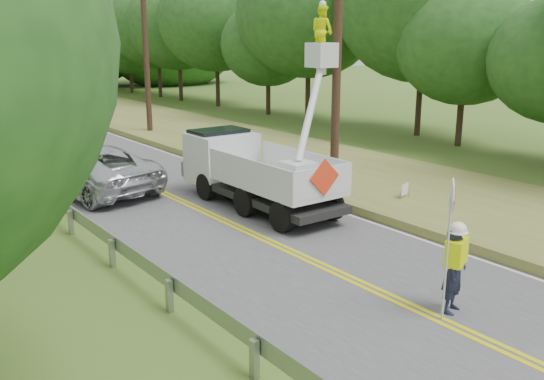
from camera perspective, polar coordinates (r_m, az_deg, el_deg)
ground at (r=12.20m, az=17.57°, el=-12.71°), size 140.00×140.00×0.00m
road at (r=22.69m, az=-12.19°, el=0.52°), size 7.20×96.00×0.03m
guardrail at (r=22.14m, az=-22.72°, el=0.78°), size 0.18×48.00×0.77m
utility_poles at (r=27.02m, az=-5.68°, el=14.31°), size 1.60×43.30×10.00m
tall_grass_verge at (r=26.31m, az=1.96°, el=3.13°), size 7.00×96.00×0.30m
treeline_right at (r=38.95m, az=2.37°, el=15.97°), size 11.29×52.98×11.36m
flagger at (r=12.42m, az=17.25°, el=-6.86°), size 1.09×0.66×2.89m
bucket_truck at (r=19.72m, az=-2.06°, el=3.09°), size 4.08×6.47×6.39m
suv_silver at (r=21.97m, az=-17.23°, el=1.99°), size 3.84×6.43×1.67m
suv_darkgrey at (r=33.36m, az=-24.33°, el=5.60°), size 2.67×6.03×1.72m
yard_sign at (r=19.77m, az=12.69°, el=-0.02°), size 0.51×0.19×0.76m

